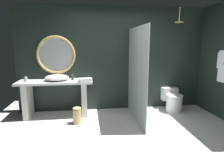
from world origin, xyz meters
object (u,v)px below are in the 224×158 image
Objects in this scene: soap_dispenser at (73,78)px; toilet at (173,100)px; rain_shower_head at (179,21)px; round_wall_mirror at (56,55)px; tumbler_cup at (26,79)px; folded_hand_towel at (85,80)px; vessel_sink at (57,78)px; waste_bin at (77,115)px.

soap_dispenser is 0.22× the size of toilet.
rain_shower_head is 0.54× the size of toilet.
toilet is (2.89, -0.28, -1.16)m from round_wall_mirror.
tumbler_cup is 0.80× the size of soap_dispenser.
soap_dispenser is at bearing 2.28° from tumbler_cup.
rain_shower_head reaches higher than folded_hand_towel.
tumbler_cup is at bearing -178.52° from vessel_sink.
soap_dispenser is 2.80m from rain_shower_head.
soap_dispenser is at bearing 3.80° from vessel_sink.
rain_shower_head is at bearing -1.97° from tumbler_cup.
round_wall_mirror reaches higher than tumbler_cup.
vessel_sink is 1.62× the size of rain_shower_head.
folded_hand_towel reaches higher than waste_bin.
round_wall_mirror is at bearing 121.93° from waste_bin.
rain_shower_head is (2.82, -0.14, 1.29)m from vessel_sink.
tumbler_cup is 1.03m from soap_dispenser.
toilet is 1.68× the size of waste_bin.
tumbler_cup is 0.32× the size of rain_shower_head.
vessel_sink is 0.68m from tumbler_cup.
vessel_sink is 0.59× the size of round_wall_mirror.
toilet is 2.30m from folded_hand_towel.
rain_shower_head reaches higher than round_wall_mirror.
folded_hand_towel is (0.30, -0.22, -0.02)m from soap_dispenser.
tumbler_cup is at bearing -179.92° from toilet.
soap_dispenser is 0.91m from waste_bin.
rain_shower_head reaches higher than vessel_sink.
rain_shower_head reaches higher than tumbler_cup.
waste_bin is at bearing -170.65° from rain_shower_head.
rain_shower_head is at bearing -8.01° from round_wall_mirror.
round_wall_mirror is 2.49× the size of waste_bin.
rain_shower_head reaches higher than soap_dispenser.
soap_dispenser is at bearing 100.98° from waste_bin.
vessel_sink is 3.11m from rain_shower_head.
tumbler_cup reaches higher than toilet.
waste_bin is 1.33× the size of folded_hand_towel.
folded_hand_towel is (0.68, -0.46, -0.53)m from round_wall_mirror.
round_wall_mirror reaches higher than waste_bin.
tumbler_cup is 3.74m from rain_shower_head.
soap_dispenser is 0.37m from folded_hand_towel.
soap_dispenser is 0.69m from round_wall_mirror.
vessel_sink reaches higher than soap_dispenser.
soap_dispenser is (0.35, 0.02, -0.01)m from vessel_sink.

